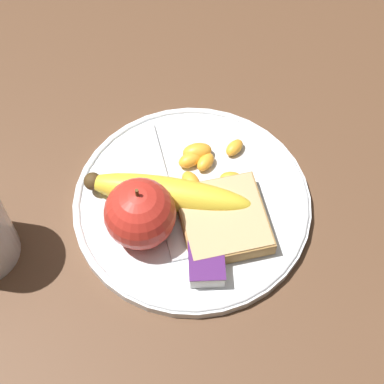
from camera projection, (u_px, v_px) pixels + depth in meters
name	position (u px, v px, depth m)	size (l,w,h in m)	color
ground_plane	(192.00, 207.00, 0.72)	(3.00, 3.00, 0.00)	brown
plate	(192.00, 203.00, 0.71)	(0.26, 0.26, 0.01)	silver
apple	(140.00, 214.00, 0.66)	(0.08, 0.08, 0.08)	red
banana	(167.00, 193.00, 0.69)	(0.07, 0.19, 0.04)	yellow
bread_slice	(223.00, 220.00, 0.68)	(0.11, 0.11, 0.02)	olive
fork	(169.00, 200.00, 0.71)	(0.18, 0.05, 0.00)	silver
jam_packet	(206.00, 264.00, 0.66)	(0.05, 0.04, 0.02)	silver
orange_segment_0	(228.00, 192.00, 0.71)	(0.04, 0.03, 0.02)	#F9A32D
orange_segment_1	(187.00, 160.00, 0.73)	(0.03, 0.03, 0.02)	#F9A32D
orange_segment_2	(231.00, 178.00, 0.72)	(0.02, 0.03, 0.01)	#F9A32D
orange_segment_3	(241.00, 193.00, 0.70)	(0.04, 0.04, 0.02)	#F9A32D
orange_segment_4	(234.00, 148.00, 0.74)	(0.03, 0.03, 0.01)	#F9A32D
orange_segment_5	(205.00, 162.00, 0.73)	(0.03, 0.03, 0.01)	#F9A32D
orange_segment_6	(195.00, 182.00, 0.71)	(0.03, 0.03, 0.02)	#F9A32D
orange_segment_7	(197.00, 151.00, 0.73)	(0.03, 0.04, 0.02)	#F9A32D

